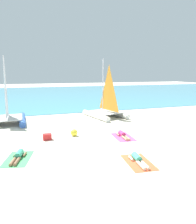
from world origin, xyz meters
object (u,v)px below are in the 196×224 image
object	(u,v)px
cooler_box	(47,137)
beach_ball	(74,133)
sailboat_blue	(8,114)
towel_leftmost	(18,159)
sailboat_white	(106,108)
sunbather_center_right	(123,135)
towel_center_right	(123,137)
towel_center_left	(138,162)
sunbather_center_left	(138,159)
sunbather_leftmost	(18,156)

from	to	relation	value
cooler_box	beach_ball	bearing A→B (deg)	7.28
sailboat_blue	cooler_box	distance (m)	5.73
towel_leftmost	beach_ball	bearing A→B (deg)	39.40
sailboat_white	sunbather_center_right	xyz separation A→B (m)	(-1.12, -5.92, -0.65)
towel_center_right	sunbather_center_right	distance (m)	0.14
towel_center_left	sunbather_center_left	world-z (taller)	sunbather_center_left
sailboat_white	cooler_box	distance (m)	7.60
sunbather_leftmost	sunbather_center_left	world-z (taller)	same
sunbather_center_left	towel_center_right	distance (m)	3.69
sunbather_leftmost	beach_ball	bearing A→B (deg)	52.47
towel_leftmost	towel_center_left	size ratio (longest dim) A/B	1.00
towel_center_right	beach_ball	xyz separation A→B (m)	(-2.87, 1.20, 0.21)
sailboat_white	towel_center_left	distance (m)	9.87
sailboat_blue	cooler_box	bearing A→B (deg)	-64.95
towel_center_left	beach_ball	xyz separation A→B (m)	(-1.90, 4.83, 0.21)
cooler_box	towel_leftmost	bearing A→B (deg)	-122.43
beach_ball	sunbather_center_right	bearing A→B (deg)	-21.58
sunbather_center_left	towel_center_right	world-z (taller)	sunbather_center_left
sailboat_blue	towel_leftmost	xyz separation A→B (m)	(0.99, -7.55, -0.78)
towel_center_left	beach_ball	size ratio (longest dim) A/B	4.34
sailboat_white	beach_ball	bearing A→B (deg)	-143.37
sailboat_blue	towel_center_left	bearing A→B (deg)	-59.23
sunbather_center_right	sailboat_blue	bearing A→B (deg)	144.23
beach_ball	sunbather_center_left	bearing A→B (deg)	-68.18
towel_center_right	cooler_box	distance (m)	4.67
sailboat_blue	beach_ball	bearing A→B (deg)	-50.50
sailboat_blue	sunbather_center_left	size ratio (longest dim) A/B	3.38
sailboat_white	sailboat_blue	bearing A→B (deg)	165.84
towel_center_left	sunbather_center_right	size ratio (longest dim) A/B	1.21
sailboat_blue	towel_leftmost	size ratio (longest dim) A/B	2.78
sunbather_leftmost	cooler_box	world-z (taller)	cooler_box
sunbather_center_right	cooler_box	size ratio (longest dim) A/B	3.13
sailboat_blue	cooler_box	world-z (taller)	sailboat_blue
sailboat_white	sunbather_center_right	world-z (taller)	sailboat_white
sunbather_center_right	towel_center_right	bearing A→B (deg)	-90.00
sailboat_blue	sunbather_leftmost	distance (m)	7.58
sailboat_blue	sailboat_white	world-z (taller)	sailboat_blue
sunbather_leftmost	towel_center_right	distance (m)	6.28
towel_leftmost	cooler_box	distance (m)	2.92
sailboat_blue	towel_center_left	xyz separation A→B (m)	(6.15, -9.70, -0.78)
sunbather_center_right	cooler_box	world-z (taller)	cooler_box
sunbather_leftmost	towel_center_right	world-z (taller)	sunbather_leftmost
sunbather_center_right	beach_ball	bearing A→B (deg)	162.79
sunbather_leftmost	sunbather_center_left	xyz separation A→B (m)	(5.15, -2.15, 0.00)
sunbather_center_left	towel_center_right	xyz separation A→B (m)	(0.96, 3.56, -0.13)
towel_center_right	beach_ball	bearing A→B (deg)	157.24
sailboat_white	sunbather_center_left	world-z (taller)	sailboat_white
sailboat_blue	towel_center_left	distance (m)	11.52
sailboat_white	towel_leftmost	xyz separation A→B (m)	(-7.25, -7.46, -0.77)
sunbather_leftmost	towel_center_left	size ratio (longest dim) A/B	0.82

